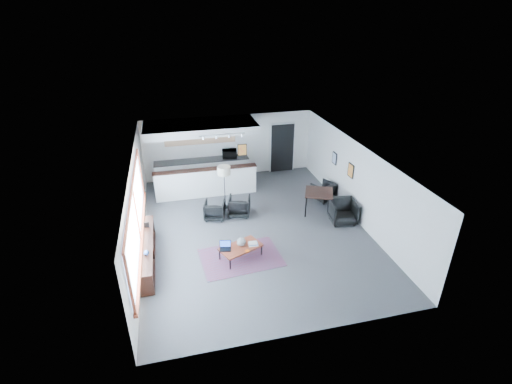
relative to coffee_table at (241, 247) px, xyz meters
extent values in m
cube|color=#4A4A4C|center=(0.72, 1.44, -0.36)|extent=(7.00, 9.00, 0.01)
cube|color=white|center=(0.72, 1.44, 2.25)|extent=(7.00, 9.00, 0.01)
cube|color=silver|center=(0.72, 5.95, 0.94)|extent=(7.00, 0.01, 2.60)
cube|color=silver|center=(0.72, -3.06, 0.94)|extent=(7.00, 0.01, 2.60)
cube|color=silver|center=(-2.78, 1.44, 0.94)|extent=(0.01, 9.00, 2.60)
cube|color=silver|center=(4.23, 1.44, 0.94)|extent=(0.01, 9.00, 2.60)
cube|color=#8CBFFF|center=(-2.75, 0.54, 1.14)|extent=(0.02, 5.80, 1.55)
cube|color=maroon|center=(-2.72, 0.54, 0.34)|extent=(0.10, 5.95, 0.06)
cube|color=maroon|center=(-2.73, 0.54, 1.94)|extent=(0.06, 5.95, 0.06)
cube|color=maroon|center=(-2.73, -2.36, 1.14)|extent=(0.06, 0.06, 1.60)
cube|color=maroon|center=(-2.73, 0.54, 1.14)|extent=(0.06, 0.06, 1.60)
cube|color=maroon|center=(-2.73, 3.44, 1.14)|extent=(0.06, 0.06, 1.60)
cube|color=black|center=(-2.58, 0.44, 0.26)|extent=(0.35, 3.00, 0.05)
cube|color=black|center=(-2.58, 0.44, -0.31)|extent=(0.35, 3.00, 0.05)
cube|color=black|center=(-2.58, -1.01, -0.03)|extent=(0.33, 0.04, 0.55)
cube|color=black|center=(-2.58, 0.44, -0.03)|extent=(0.33, 0.04, 0.55)
cube|color=black|center=(-2.58, 1.89, -0.03)|extent=(0.33, 0.04, 0.55)
cube|color=#3359A5|center=(-2.58, -0.86, -0.18)|extent=(0.18, 0.04, 0.20)
cube|color=silver|center=(-2.58, -0.69, -0.17)|extent=(0.18, 0.04, 0.22)
cube|color=maroon|center=(-2.58, -0.52, -0.16)|extent=(0.18, 0.04, 0.24)
cube|color=black|center=(-2.58, -0.35, -0.18)|extent=(0.18, 0.04, 0.20)
cube|color=#3359A5|center=(-2.58, -0.18, -0.17)|extent=(0.18, 0.04, 0.22)
cube|color=silver|center=(-2.58, -0.01, -0.16)|extent=(0.18, 0.04, 0.24)
cube|color=maroon|center=(-2.58, 0.16, -0.18)|extent=(0.18, 0.04, 0.20)
cube|color=black|center=(-2.58, 0.33, -0.17)|extent=(0.18, 0.04, 0.22)
cube|color=#3359A5|center=(-2.58, 0.50, -0.16)|extent=(0.18, 0.03, 0.24)
cube|color=silver|center=(-2.58, 0.67, -0.18)|extent=(0.18, 0.03, 0.20)
cube|color=maroon|center=(-2.58, 0.84, -0.17)|extent=(0.18, 0.03, 0.22)
cube|color=black|center=(-2.58, 1.01, -0.16)|extent=(0.18, 0.04, 0.24)
cube|color=black|center=(-2.58, 1.24, 0.38)|extent=(0.14, 0.02, 0.18)
sphere|color=#264C99|center=(-2.56, -0.16, 0.36)|extent=(0.14, 0.14, 0.14)
cube|color=white|center=(-0.48, 4.14, 0.19)|extent=(3.80, 0.25, 1.10)
cube|color=black|center=(-0.48, 4.14, 0.75)|extent=(3.85, 0.32, 0.04)
cube|color=white|center=(-0.48, 5.59, 0.09)|extent=(3.80, 0.60, 0.90)
cube|color=#2D2D2D|center=(-0.48, 5.59, 0.55)|extent=(3.82, 0.62, 0.04)
cube|color=tan|center=(-0.48, 5.74, 1.59)|extent=(2.80, 0.35, 0.70)
cube|color=white|center=(-0.48, 5.04, 2.09)|extent=(4.20, 1.80, 0.30)
cube|color=black|center=(0.92, 4.15, 1.39)|extent=(0.35, 0.03, 0.45)
cube|color=orange|center=(0.92, 4.14, 1.39)|extent=(0.30, 0.01, 0.40)
cube|color=black|center=(3.02, 5.86, 0.69)|extent=(1.00, 0.12, 2.10)
cube|color=white|center=(2.50, 5.87, 0.69)|extent=(0.06, 0.10, 2.10)
cube|color=white|center=(3.54, 5.87, 0.69)|extent=(0.06, 0.10, 2.10)
cube|color=white|center=(3.02, 5.87, 1.76)|extent=(1.10, 0.10, 0.06)
cube|color=silver|center=(0.12, 3.64, 2.20)|extent=(1.60, 0.04, 0.04)
cylinder|color=silver|center=(-0.53, 3.64, 2.12)|extent=(0.07, 0.07, 0.09)
cylinder|color=silver|center=(-0.08, 3.64, 2.12)|extent=(0.07, 0.07, 0.09)
cylinder|color=silver|center=(0.37, 3.64, 2.12)|extent=(0.07, 0.07, 0.09)
cylinder|color=silver|center=(0.82, 3.64, 2.12)|extent=(0.07, 0.07, 0.09)
cube|color=black|center=(4.19, 1.84, 1.19)|extent=(0.03, 0.38, 0.48)
cube|color=orange|center=(4.18, 1.84, 1.19)|extent=(0.00, 0.32, 0.42)
cube|color=black|center=(4.19, 3.14, 1.14)|extent=(0.03, 0.34, 0.44)
cube|color=#859FC5|center=(4.18, 3.14, 1.14)|extent=(0.00, 0.28, 0.38)
cube|color=#572F48|center=(0.00, 0.00, -0.35)|extent=(2.39, 1.72, 0.01)
cube|color=maroon|center=(0.00, 0.00, 0.01)|extent=(1.34, 1.05, 0.05)
cube|color=black|center=(-0.39, -0.47, -0.18)|extent=(0.04, 0.04, 0.35)
cube|color=black|center=(-0.61, 0.04, -0.18)|extent=(0.04, 0.04, 0.35)
cube|color=black|center=(0.61, -0.04, -0.18)|extent=(0.04, 0.04, 0.35)
cube|color=black|center=(0.39, 0.47, -0.18)|extent=(0.04, 0.04, 0.35)
cube|color=black|center=(0.11, -0.25, -0.02)|extent=(1.05, 0.47, 0.03)
cube|color=black|center=(-0.11, 0.25, -0.02)|extent=(1.05, 0.47, 0.03)
cube|color=black|center=(-0.45, -0.04, 0.04)|extent=(0.35, 0.28, 0.02)
cube|color=black|center=(-0.43, 0.07, 0.15)|extent=(0.32, 0.11, 0.21)
cube|color=blue|center=(-0.43, 0.07, 0.15)|extent=(0.29, 0.09, 0.18)
sphere|color=gray|center=(0.03, 0.04, 0.16)|extent=(0.25, 0.25, 0.25)
cube|color=silver|center=(0.37, 0.01, 0.05)|extent=(0.29, 0.24, 0.03)
cube|color=#3359A5|center=(0.37, 0.01, 0.07)|extent=(0.26, 0.22, 0.03)
cube|color=silver|center=(0.36, -0.01, 0.10)|extent=(0.24, 0.20, 0.03)
cube|color=#E5590C|center=(0.14, -0.25, 0.03)|extent=(0.14, 0.14, 0.01)
imported|color=black|center=(-0.42, 2.42, -0.01)|extent=(0.81, 0.78, 0.69)
imported|color=black|center=(0.45, 2.46, 0.01)|extent=(0.88, 0.85, 0.74)
cylinder|color=black|center=(0.05, 3.10, -0.34)|extent=(0.29, 0.29, 0.03)
cylinder|color=black|center=(0.05, 3.10, 0.34)|extent=(0.03, 0.03, 1.35)
cylinder|color=beige|center=(0.05, 3.10, 1.09)|extent=(0.48, 0.48, 0.30)
cube|color=black|center=(3.17, 1.99, 0.41)|extent=(1.22, 1.22, 0.04)
cylinder|color=black|center=(2.63, 1.77, 0.02)|extent=(0.05, 0.05, 0.74)
cylinder|color=black|center=(2.95, 2.53, 0.02)|extent=(0.05, 0.05, 0.74)
cylinder|color=black|center=(3.39, 1.45, 0.02)|extent=(0.05, 0.05, 0.74)
cylinder|color=black|center=(3.71, 2.21, 0.02)|extent=(0.05, 0.05, 0.74)
imported|color=black|center=(3.72, 1.18, 0.01)|extent=(0.79, 0.76, 0.73)
imported|color=black|center=(3.72, 2.84, -0.04)|extent=(0.80, 0.78, 0.63)
imported|color=black|center=(0.67, 5.59, 0.77)|extent=(0.63, 0.41, 0.40)
camera|label=1|loc=(-1.62, -8.59, 6.14)|focal=26.00mm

